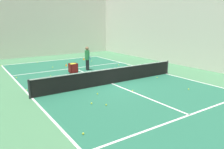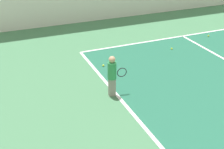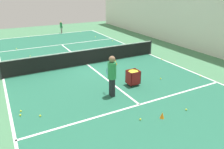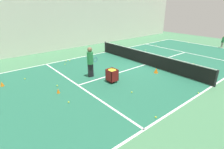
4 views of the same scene
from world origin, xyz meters
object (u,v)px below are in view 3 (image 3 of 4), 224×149
object	(u,v)px
tennis_net	(87,57)
player_near_baseline	(61,26)
training_cone_1	(115,62)
coach_at_net	(112,74)
ball_cart	(133,75)
training_cone_0	(162,115)

from	to	relation	value
tennis_net	player_near_baseline	world-z (taller)	player_near_baseline
player_near_baseline	training_cone_1	bearing A→B (deg)	7.48
coach_at_net	training_cone_1	distance (m)	4.23
player_near_baseline	ball_cart	bearing A→B (deg)	4.36
player_near_baseline	ball_cart	world-z (taller)	player_near_baseline
player_near_baseline	training_cone_0	bearing A→B (deg)	2.56
player_near_baseline	coach_at_net	bearing A→B (deg)	-1.11
player_near_baseline	training_cone_1	distance (m)	10.93
tennis_net	ball_cart	size ratio (longest dim) A/B	12.67
coach_at_net	training_cone_1	world-z (taller)	coach_at_net
player_near_baseline	training_cone_0	world-z (taller)	player_near_baseline
coach_at_net	tennis_net	bearing A→B (deg)	-1.95
training_cone_1	training_cone_0	bearing A→B (deg)	77.15
ball_cart	training_cone_1	xyz separation A→B (m)	(-0.71, -3.06, -0.37)
coach_at_net	training_cone_1	bearing A→B (deg)	-24.86
training_cone_1	ball_cart	bearing A→B (deg)	76.86
tennis_net	player_near_baseline	xyz separation A→B (m)	(-1.36, -10.17, 0.20)
coach_at_net	ball_cart	world-z (taller)	coach_at_net
coach_at_net	training_cone_0	bearing A→B (deg)	-156.43
player_near_baseline	training_cone_0	size ratio (longest dim) A/B	5.09
training_cone_0	coach_at_net	bearing A→B (deg)	-72.46
training_cone_1	coach_at_net	bearing A→B (deg)	59.11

